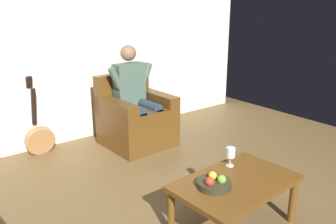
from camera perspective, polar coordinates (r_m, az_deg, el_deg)
wall_back at (r=4.70m, az=-14.87°, el=10.57°), size 5.66×0.06×2.53m
armchair at (r=4.55m, az=-5.27°, el=-1.26°), size 0.81×0.80×0.90m
person_seated at (r=4.45m, az=-5.40°, el=3.08°), size 0.66×0.62×1.28m
coffee_table at (r=2.90m, az=10.88°, el=-11.99°), size 1.02×0.67×0.43m
guitar at (r=4.54m, az=-20.23°, el=-3.89°), size 0.35×0.28×0.95m
wine_glass_near at (r=3.05m, az=10.16°, el=-6.68°), size 0.08×0.08×0.17m
fruit_bowl at (r=2.74m, az=7.53°, el=-11.40°), size 0.26×0.26×0.11m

